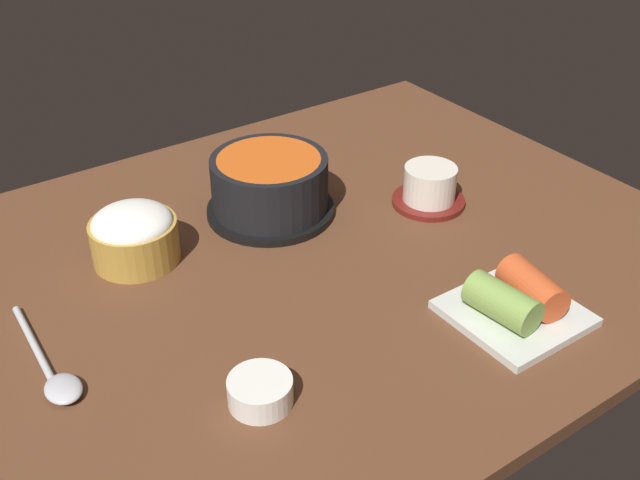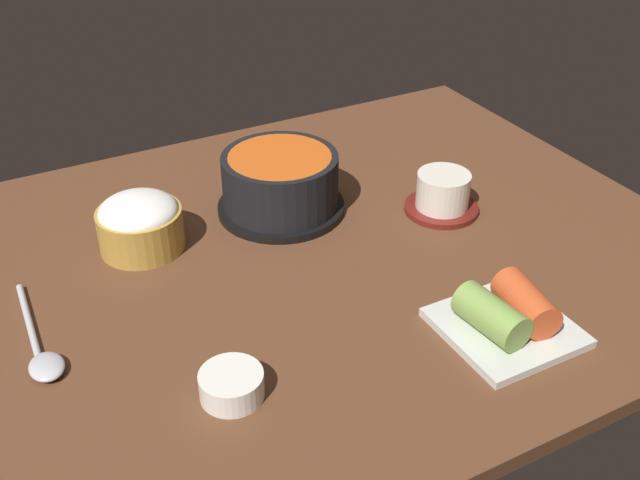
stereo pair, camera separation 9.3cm
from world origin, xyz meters
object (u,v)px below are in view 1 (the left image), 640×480
at_px(side_bowl_near, 260,390).
at_px(stone_pot, 270,186).
at_px(tea_cup_with_saucer, 430,187).
at_px(spoon, 54,375).
at_px(kimchi_plate, 516,302).
at_px(rice_bowl, 134,234).

bearing_deg(side_bowl_near, stone_pot, 56.57).
xyz_separation_m(stone_pot, tea_cup_with_saucer, (0.19, -0.11, -0.02)).
distance_m(tea_cup_with_saucer, spoon, 0.55).
relative_size(stone_pot, kimchi_plate, 1.29).
height_order(stone_pot, tea_cup_with_saucer, stone_pot).
relative_size(stone_pot, tea_cup_with_saucer, 1.71).
distance_m(tea_cup_with_saucer, kimchi_plate, 0.26).
bearing_deg(tea_cup_with_saucer, kimchi_plate, -110.13).
xyz_separation_m(stone_pot, kimchi_plate, (0.10, -0.35, -0.02)).
relative_size(side_bowl_near, spoon, 0.35).
bearing_deg(stone_pot, kimchi_plate, -73.29).
relative_size(kimchi_plate, side_bowl_near, 2.10).
bearing_deg(side_bowl_near, kimchi_plate, -9.38).
relative_size(stone_pot, spoon, 0.96).
bearing_deg(spoon, tea_cup_with_saucer, 4.98).
xyz_separation_m(rice_bowl, tea_cup_with_saucer, (0.39, -0.11, -0.01)).
relative_size(rice_bowl, side_bowl_near, 1.67).
relative_size(stone_pot, side_bowl_near, 2.70).
relative_size(rice_bowl, kimchi_plate, 0.79).
distance_m(stone_pot, tea_cup_with_saucer, 0.22).
distance_m(side_bowl_near, spoon, 0.21).
relative_size(tea_cup_with_saucer, kimchi_plate, 0.75).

